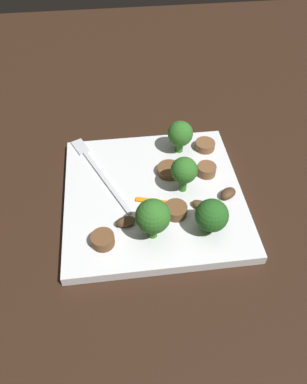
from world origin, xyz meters
name	(u,v)px	position (x,y,z in m)	size (l,w,h in m)	color
ground_plane	(154,199)	(0.00, 0.00, 0.00)	(1.40, 1.40, 0.00)	black
plate	(154,195)	(0.00, 0.00, 0.01)	(0.25, 0.25, 0.01)	white
fork	(96,168)	(0.06, 0.08, 0.02)	(0.17, 0.09, 0.00)	silver
broccoli_floret_0	(180,134)	(0.08, -0.05, 0.05)	(0.04, 0.04, 0.05)	#347525
broccoli_floret_1	(153,217)	(-0.07, 0.01, 0.05)	(0.04, 0.04, 0.06)	#347525
broccoli_floret_2	(184,172)	(0.00, -0.04, 0.05)	(0.04, 0.04, 0.06)	#347525
broccoli_floret_3	(212,216)	(-0.08, -0.06, 0.04)	(0.04, 0.04, 0.05)	#296420
sausage_slice_0	(103,240)	(-0.08, 0.07, 0.02)	(0.03, 0.03, 0.01)	brown
sausage_slice_1	(169,170)	(0.04, -0.03, 0.02)	(0.04, 0.04, 0.01)	brown
sausage_slice_2	(207,170)	(0.03, -0.08, 0.02)	(0.03, 0.03, 0.02)	brown
sausage_slice_3	(205,145)	(0.08, -0.09, 0.02)	(0.03, 0.03, 0.01)	brown
sausage_slice_4	(176,210)	(-0.04, -0.02, 0.02)	(0.03, 0.03, 0.01)	brown
mushroom_0	(126,222)	(-0.05, 0.04, 0.02)	(0.03, 0.01, 0.01)	#4C331E
mushroom_1	(203,206)	(-0.04, -0.06, 0.02)	(0.03, 0.01, 0.01)	brown
mushroom_2	(228,193)	(-0.02, -0.10, 0.02)	(0.03, 0.02, 0.01)	#4C331E
pepper_strip_0	(152,202)	(-0.02, 0.00, 0.02)	(0.05, 0.01, 0.00)	orange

